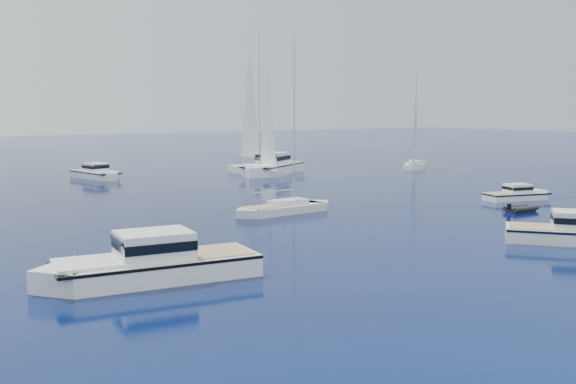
# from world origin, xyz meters

# --- Properties ---
(motor_cruiser_centre) EXTENTS (11.90, 5.03, 3.03)m
(motor_cruiser_centre) POSITION_xyz_m (-15.48, 13.72, 0.00)
(motor_cruiser_centre) COLOR white
(motor_cruiser_centre) RESTS_ON ground
(motor_cruiser_far_r) EXTENTS (7.44, 4.04, 1.87)m
(motor_cruiser_far_r) POSITION_xyz_m (23.54, 21.51, 0.00)
(motor_cruiser_far_r) COLOR white
(motor_cruiser_far_r) RESTS_ON ground
(motor_cruiser_distant) EXTENTS (13.46, 10.39, 3.49)m
(motor_cruiser_distant) POSITION_xyz_m (18.57, 54.69, 0.00)
(motor_cruiser_distant) COLOR white
(motor_cruiser_distant) RESTS_ON ground
(motor_cruiser_horizon) EXTENTS (4.37, 9.31, 2.35)m
(motor_cruiser_horizon) POSITION_xyz_m (-1.64, 62.06, 0.00)
(motor_cruiser_horizon) COLOR white
(motor_cruiser_horizon) RESTS_ON ground
(sailboat_centre) EXTENTS (9.89, 3.18, 14.32)m
(sailboat_centre) POSITION_xyz_m (1.71, 27.32, 0.00)
(sailboat_centre) COLOR silver
(sailboat_centre) RESTS_ON ground
(sailboat_sails_r) EXTENTS (3.71, 12.62, 18.39)m
(sailboat_sails_r) POSITION_xyz_m (16.68, 55.84, 0.00)
(sailboat_sails_r) COLOR white
(sailboat_sails_r) RESTS_ON ground
(sailboat_sails_far) EXTENTS (9.28, 8.26, 14.54)m
(sailboat_sails_far) POSITION_xyz_m (39.90, 50.56, 0.00)
(sailboat_sails_far) COLOR white
(sailboat_sails_far) RESTS_ON ground
(tender_grey_near) EXTENTS (2.92, 1.81, 0.95)m
(tender_grey_near) POSITION_xyz_m (17.70, 17.00, 0.00)
(tender_grey_near) COLOR black
(tender_grey_near) RESTS_ON ground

